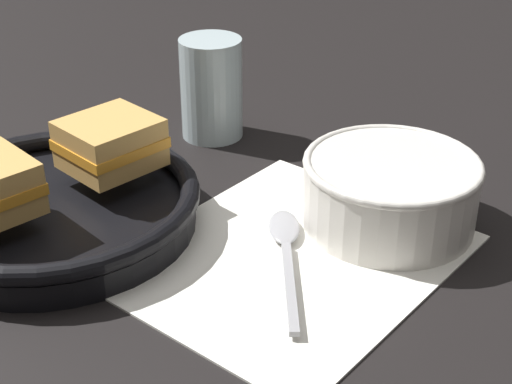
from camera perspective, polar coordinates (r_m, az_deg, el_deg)
ground_plane at (r=0.70m, az=-0.59°, el=-3.87°), size 4.00×4.00×0.00m
napkin at (r=0.68m, az=2.43°, el=-4.70°), size 0.29×0.25×0.00m
soup_bowl at (r=0.72m, az=9.74°, el=0.24°), size 0.16×0.16×0.07m
spoon at (r=0.69m, az=2.17°, el=-3.64°), size 0.15×0.13×0.01m
skillet at (r=0.73m, az=-14.37°, el=-1.12°), size 0.26×0.26×0.04m
sandwich_near_right at (r=0.74m, az=-10.55°, el=3.50°), size 0.09×0.09×0.05m
drinking_glass at (r=0.88m, az=-3.26°, el=7.54°), size 0.07×0.07×0.11m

